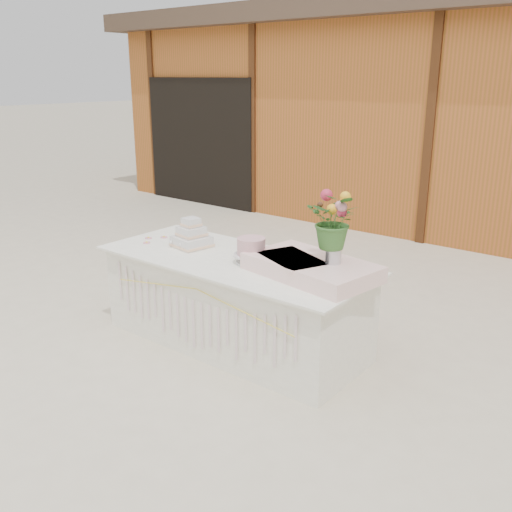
{
  "coord_description": "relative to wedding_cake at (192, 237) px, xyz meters",
  "views": [
    {
      "loc": [
        2.97,
        -3.44,
        2.24
      ],
      "look_at": [
        0.0,
        0.3,
        0.72
      ],
      "focal_mm": 40.0,
      "sensor_mm": 36.0,
      "label": 1
    }
  ],
  "objects": [
    {
      "name": "cake_table",
      "position": [
        0.52,
        -0.04,
        -0.47
      ],
      "size": [
        2.4,
        1.0,
        0.77
      ],
      "color": "white",
      "rests_on": "ground"
    },
    {
      "name": "wedding_cake",
      "position": [
        0.0,
        0.0,
        0.0
      ],
      "size": [
        0.34,
        0.34,
        0.26
      ],
      "rotation": [
        0.0,
        0.0,
        -0.18
      ],
      "color": "silver",
      "rests_on": "cake_table"
    },
    {
      "name": "loose_flowers",
      "position": [
        -0.47,
        -0.02,
        -0.08
      ],
      "size": [
        0.25,
        0.35,
        0.02
      ],
      "primitive_type": null,
      "rotation": [
        0.0,
        0.0,
        0.39
      ],
      "color": "pink",
      "rests_on": "cake_table"
    },
    {
      "name": "pink_cake_stand",
      "position": [
        0.71,
        -0.03,
        0.03
      ],
      "size": [
        0.29,
        0.29,
        0.21
      ],
      "color": "silver",
      "rests_on": "cake_table"
    },
    {
      "name": "bouquet",
      "position": [
        1.43,
        0.05,
        0.41
      ],
      "size": [
        0.46,
        0.42,
        0.43
      ],
      "primitive_type": "imported",
      "rotation": [
        0.0,
        0.0,
        0.24
      ],
      "color": "#346528",
      "rests_on": "flower_vase"
    },
    {
      "name": "satin_runner",
      "position": [
        1.26,
        0.02,
        -0.03
      ],
      "size": [
        1.08,
        0.73,
        0.13
      ],
      "primitive_type": "cube",
      "rotation": [
        0.0,
        0.0,
        -0.16
      ],
      "color": "#FFD1CD",
      "rests_on": "cake_table"
    },
    {
      "name": "ground",
      "position": [
        0.52,
        -0.04,
        -0.86
      ],
      "size": [
        80.0,
        80.0,
        0.0
      ],
      "primitive_type": "plane",
      "color": "beige",
      "rests_on": "ground"
    },
    {
      "name": "barn",
      "position": [
        0.51,
        5.96,
        0.82
      ],
      "size": [
        12.6,
        4.6,
        3.3
      ],
      "color": "#A24E22",
      "rests_on": "ground"
    },
    {
      "name": "flower_vase",
      "position": [
        1.43,
        0.05,
        0.12
      ],
      "size": [
        0.12,
        0.12,
        0.16
      ],
      "primitive_type": "cylinder",
      "color": "silver",
      "rests_on": "satin_runner"
    }
  ]
}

